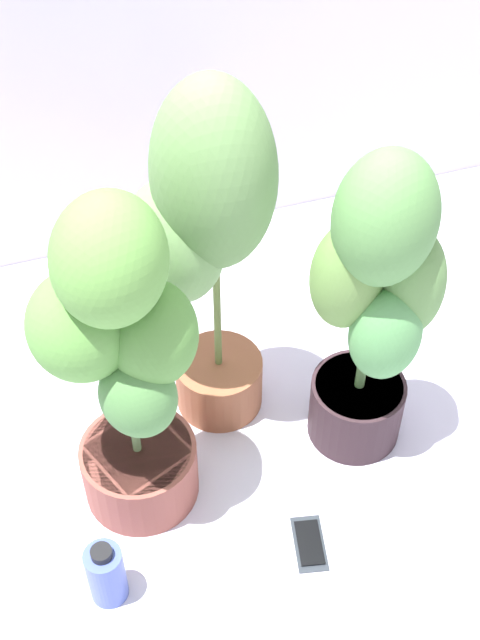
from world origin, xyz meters
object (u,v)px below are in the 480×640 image
Objects in this scene: potted_plant_front_right at (375,301)px; potted_plant_front_left at (122,359)px; cell_phone at (309,543)px; potted_plant_center at (204,230)px; nutrient_bottle at (106,574)px.

potted_plant_front_left is at bearing 179.88° from potted_plant_front_right.
potted_plant_front_right is 5.49× the size of cell_phone.
potted_plant_center is 0.76m from cell_phone.
potted_plant_center is 5.27× the size of nutrient_bottle.
potted_plant_front_right is at bearing 18.76° from nutrient_bottle.
potted_plant_front_left is at bearing 61.26° from nutrient_bottle.
potted_plant_center reaches higher than cell_phone.
potted_plant_center is 1.12× the size of potted_plant_front_right.
potted_plant_front_left is 0.57m from potted_plant_front_right.
potted_plant_front_right is at bearing -0.12° from potted_plant_front_left.
potted_plant_center is at bearing -66.79° from cell_phone.
potted_plant_center is 6.17× the size of cell_phone.
potted_plant_front_right is at bearing -118.72° from cell_phone.
nutrient_bottle is at bearing -161.24° from potted_plant_front_right.
cell_phone is 0.85× the size of nutrient_bottle.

